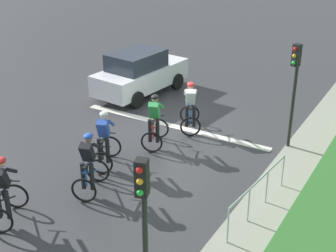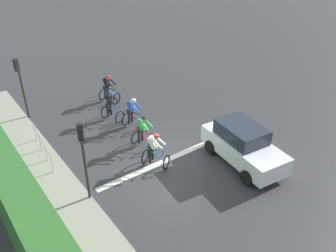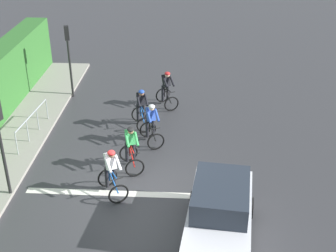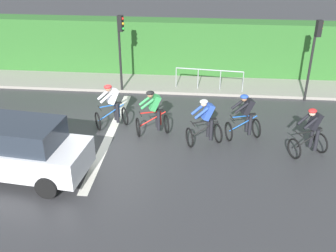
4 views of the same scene
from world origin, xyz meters
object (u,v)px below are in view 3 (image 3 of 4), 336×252
(traffic_light_near_crossing, at_px, (1,134))
(traffic_light_far_junction, at_px, (68,50))
(pedestrian_railing_kerbside, at_px, (32,120))
(cyclist_second, at_px, (141,109))
(cyclist_trailing, at_px, (112,173))
(cyclist_mid, at_px, (151,124))
(car_white, at_px, (219,215))
(cyclist_fourth, at_px, (131,148))
(cyclist_lead, at_px, (167,90))

(traffic_light_near_crossing, bearing_deg, traffic_light_far_junction, 89.15)
(pedestrian_railing_kerbside, bearing_deg, cyclist_second, 16.37)
(traffic_light_near_crossing, bearing_deg, cyclist_trailing, 4.31)
(cyclist_mid, distance_m, car_white, 5.86)
(cyclist_fourth, relative_size, traffic_light_far_junction, 0.50)
(cyclist_second, distance_m, car_white, 7.28)
(cyclist_mid, bearing_deg, cyclist_trailing, -105.91)
(traffic_light_far_junction, bearing_deg, traffic_light_near_crossing, -90.85)
(cyclist_lead, height_order, pedestrian_railing_kerbside, cyclist_lead)
(cyclist_mid, relative_size, car_white, 0.39)
(cyclist_mid, distance_m, traffic_light_near_crossing, 5.72)
(cyclist_fourth, distance_m, traffic_light_near_crossing, 4.31)
(cyclist_mid, bearing_deg, cyclist_second, 111.31)
(cyclist_second, xyz_separation_m, traffic_light_far_junction, (-3.57, 2.86, 1.43))
(cyclist_second, height_order, cyclist_mid, same)
(car_white, distance_m, traffic_light_far_junction, 11.60)
(traffic_light_far_junction, distance_m, pedestrian_railing_kerbside, 4.36)
(cyclist_lead, relative_size, cyclist_fourth, 1.00)
(traffic_light_near_crossing, bearing_deg, cyclist_fourth, 26.12)
(cyclist_fourth, height_order, cyclist_trailing, same)
(cyclist_fourth, xyz_separation_m, traffic_light_near_crossing, (-3.66, -1.79, 1.43))
(cyclist_trailing, relative_size, traffic_light_far_junction, 0.50)
(cyclist_trailing, bearing_deg, cyclist_fourth, 75.04)
(cyclist_mid, height_order, cyclist_fourth, same)
(cyclist_lead, height_order, cyclist_mid, same)
(cyclist_fourth, relative_size, car_white, 0.39)
(cyclist_trailing, height_order, traffic_light_near_crossing, traffic_light_near_crossing)
(cyclist_trailing, xyz_separation_m, pedestrian_railing_kerbside, (-3.68, 3.48, -0.03))
(car_white, distance_m, pedestrian_railing_kerbside, 8.89)
(cyclist_lead, bearing_deg, car_white, -77.22)
(cyclist_mid, xyz_separation_m, cyclist_fourth, (-0.54, -1.81, 0.00))
(cyclist_mid, bearing_deg, pedestrian_railing_kerbside, 178.57)
(traffic_light_near_crossing, height_order, traffic_light_far_junction, same)
(cyclist_lead, xyz_separation_m, cyclist_second, (-0.90, -2.00, 0.00))
(cyclist_lead, xyz_separation_m, cyclist_mid, (-0.38, -3.33, 0.00))
(car_white, bearing_deg, traffic_light_far_junction, 123.98)
(cyclist_trailing, xyz_separation_m, traffic_light_far_junction, (-3.13, 7.55, 1.43))
(cyclist_trailing, relative_size, traffic_light_near_crossing, 0.50)
(cyclist_mid, height_order, traffic_light_near_crossing, traffic_light_near_crossing)
(car_white, distance_m, traffic_light_near_crossing, 6.92)
(cyclist_trailing, bearing_deg, cyclist_second, 84.64)
(cyclist_trailing, bearing_deg, cyclist_lead, 78.66)
(cyclist_trailing, height_order, car_white, car_white)
(cyclist_mid, bearing_deg, traffic_light_far_junction, 134.29)
(cyclist_trailing, bearing_deg, car_white, -31.15)
(cyclist_lead, distance_m, cyclist_mid, 3.35)
(cyclist_lead, height_order, cyclist_fourth, same)
(cyclist_second, distance_m, traffic_light_far_junction, 4.79)
(cyclist_second, xyz_separation_m, cyclist_fourth, (-0.03, -3.14, 0.00))
(cyclist_trailing, bearing_deg, pedestrian_railing_kerbside, 136.65)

